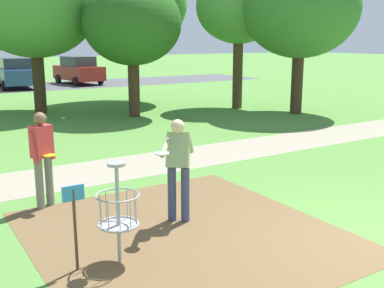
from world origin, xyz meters
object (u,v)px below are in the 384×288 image
player_foreground_watching (42,154)px  tree_far_right (301,8)px  tree_mid_center (239,7)px  player_throwing (178,163)px  tree_far_center (132,23)px  parked_car_rightmost (79,70)px  tree_mid_left (132,3)px  tree_far_left (33,3)px  parked_car_center_right (16,73)px  disc_golf_basket (113,210)px

player_foreground_watching → tree_far_right: size_ratio=0.28×
tree_mid_center → player_throwing: bearing=-131.8°
tree_far_center → parked_car_rightmost: (2.68, 14.35, -2.60)m
tree_mid_center → tree_mid_left: bearing=125.6°
tree_far_left → player_foreground_watching: bearing=-104.2°
parked_car_center_right → parked_car_rightmost: (4.14, 0.58, 0.00)m
tree_mid_left → tree_far_left: bearing=-168.5°
player_throwing → tree_far_center: size_ratio=0.33×
tree_far_right → disc_golf_basket: bearing=-144.3°
tree_mid_center → tree_far_right: (1.09, -2.48, -0.14)m
tree_mid_center → tree_far_left: bearing=157.4°
player_foreground_watching → parked_car_rightmost: bearing=69.8°
player_foreground_watching → tree_far_center: size_ratio=0.33×
disc_golf_basket → player_foreground_watching: 2.69m
parked_car_center_right → player_throwing: bearing=-96.1°
tree_mid_center → tree_far_center: 4.84m
tree_far_center → disc_golf_basket: bearing=-116.6°
player_throwing → tree_mid_left: (5.83, 13.95, 3.58)m
player_throwing → tree_mid_left: tree_mid_left is taller
player_foreground_watching → tree_mid_center: size_ratio=0.29×
player_foreground_watching → tree_far_left: (2.81, 11.13, 3.36)m
tree_mid_left → parked_car_rightmost: size_ratio=1.53×
tree_far_left → tree_far_center: (2.86, -2.85, -0.81)m
tree_far_left → tree_far_right: bearing=-33.0°
parked_car_center_right → tree_mid_center: bearing=-66.1°
player_foreground_watching → tree_far_left: bearing=75.8°
player_throwing → tree_mid_center: (8.79, 9.82, 3.26)m
tree_far_center → player_throwing: bearing=-111.6°
tree_mid_center → tree_far_right: tree_far_right is taller
tree_far_left → tree_far_center: bearing=-44.9°
parked_car_rightmost → tree_far_center: bearing=-100.6°
tree_mid_left → tree_far_center: bearing=-115.6°
player_foreground_watching → tree_far_left: tree_far_left is taller
parked_car_center_right → tree_far_center: bearing=-83.9°
player_foreground_watching → disc_golf_basket: bearing=-85.9°
player_foreground_watching → player_throwing: same height
disc_golf_basket → parked_car_center_right: bearing=80.8°
tree_far_center → parked_car_center_right: size_ratio=1.18×
tree_far_left → tree_far_center: 4.12m
player_throwing → tree_far_right: bearing=36.6°
tree_mid_center → parked_car_center_right: bearing=113.9°
disc_golf_basket → parked_car_rightmost: size_ratio=0.32×
tree_far_right → parked_car_rightmost: 17.73m
tree_mid_center → tree_far_center: (-4.77, 0.32, -0.73)m
tree_far_right → player_throwing: bearing=-143.4°
tree_far_right → parked_car_rightmost: tree_far_right is taller
tree_mid_left → parked_car_center_right: tree_mid_left is taller
disc_golf_basket → parked_car_center_right: (4.02, 24.73, 0.17)m
parked_car_center_right → tree_far_left: bearing=-97.3°
parked_car_center_right → parked_car_rightmost: 4.18m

